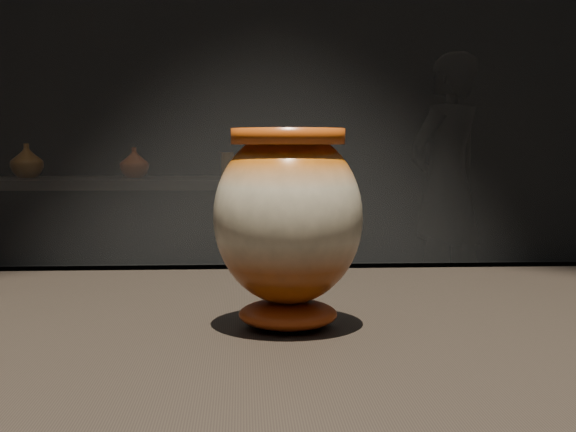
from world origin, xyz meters
name	(u,v)px	position (x,y,z in m)	size (l,w,h in m)	color
main_vase	(288,220)	(0.04, 0.02, 1.01)	(0.19, 0.19, 0.20)	#83360B
back_shelf	(118,227)	(-0.68, 3.59, 0.64)	(2.00, 0.60, 0.90)	black
back_vase_left	(27,161)	(-1.16, 3.65, 0.99)	(0.18, 0.18, 0.18)	#9F6017
back_vase_mid	(134,163)	(-0.59, 3.63, 0.98)	(0.16, 0.16, 0.16)	#83360B
back_vase_right	(228,165)	(-0.08, 3.65, 0.97)	(0.07, 0.07, 0.14)	#9F6017
visitor	(446,182)	(1.32, 4.37, 0.83)	(0.61, 0.40, 1.67)	black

